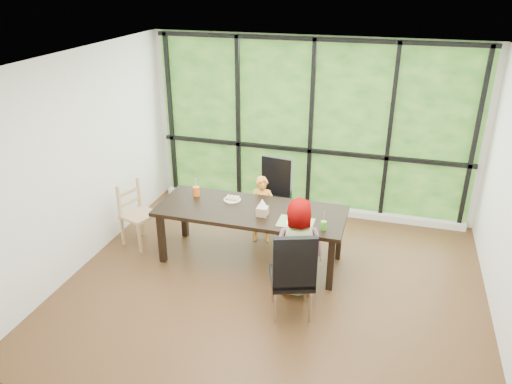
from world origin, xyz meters
The scene contains 22 objects.
ground centered at (0.00, 0.00, 0.00)m, with size 5.00×5.00×0.00m, color black.
back_wall centered at (0.00, 2.25, 1.35)m, with size 5.00×5.00×0.00m, color silver.
foliage_backdrop centered at (0.00, 2.23, 1.35)m, with size 4.80×0.02×2.65m, color #1B4515.
window_mullions centered at (0.00, 2.19, 1.35)m, with size 4.80×0.06×2.65m, color black, non-canonical shape.
window_sill centered at (0.00, 2.15, 0.05)m, with size 4.80×0.12×0.10m, color silver.
dining_table centered at (-0.43, 0.48, 0.38)m, with size 2.41×0.92×0.75m, color black.
chair_window_leather centered at (-0.38, 1.36, 0.54)m, with size 0.46×0.46×1.08m, color black.
chair_interior_leather centered at (0.32, -0.45, 0.54)m, with size 0.46×0.46×1.08m, color black.
chair_end_beech centered at (-2.03, 0.46, 0.45)m, with size 0.42×0.40×0.90m, color #A07753.
child_toddler centered at (-0.43, 1.04, 0.48)m, with size 0.35×0.23×0.97m, color orange.
child_older centered at (0.28, -0.04, 0.61)m, with size 0.59×0.39×1.21m, color gray.
placemat centered at (0.20, 0.29, 0.75)m, with size 0.43×0.32×0.01m, color tan.
plate_far centered at (-0.74, 0.67, 0.76)m, with size 0.23×0.23×0.01m, color white.
plate_near centered at (0.20, 0.26, 0.76)m, with size 0.24×0.24×0.01m, color white.
orange_cup centered at (-1.25, 0.67, 0.82)m, with size 0.08×0.08×0.13m, color orange.
green_cup centered at (0.54, 0.21, 0.80)m, with size 0.07×0.07×0.11m, color #50BC2F.
tissue_box centered at (-0.24, 0.36, 0.81)m, with size 0.13×0.13×0.11m, color tan.
crepe_rolls_far centered at (-0.74, 0.67, 0.78)m, with size 0.20×0.12×0.04m, color tan, non-canonical shape.
crepe_rolls_near centered at (0.20, 0.26, 0.78)m, with size 0.15×0.12×0.04m, color tan, non-canonical shape.
straw_white centered at (-1.25, 0.67, 0.92)m, with size 0.01×0.01×0.20m, color white.
straw_pink centered at (0.54, 0.21, 0.90)m, with size 0.01×0.01×0.20m, color pink.
tissue centered at (-0.24, 0.36, 0.92)m, with size 0.12×0.12×0.11m, color white.
Camera 1 is at (1.21, -4.91, 3.57)m, focal length 34.69 mm.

